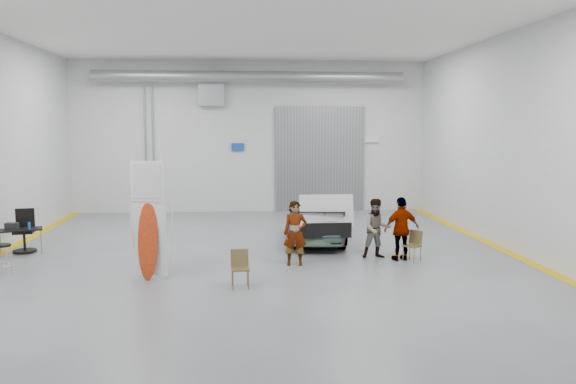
{
  "coord_description": "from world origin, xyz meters",
  "views": [
    {
      "loc": [
        -0.33,
        -14.47,
        3.4
      ],
      "look_at": [
        1.0,
        1.77,
        1.5
      ],
      "focal_mm": 35.0,
      "sensor_mm": 36.0,
      "label": 1
    }
  ],
  "objects": [
    {
      "name": "room_shell",
      "position": [
        0.24,
        2.22,
        4.08
      ],
      "size": [
        14.02,
        16.18,
        6.01
      ],
      "color": "silver",
      "rests_on": "ground"
    },
    {
      "name": "shop_stool",
      "position": [
        -5.83,
        -1.34,
        0.36
      ],
      "size": [
        0.37,
        0.37,
        0.72
      ],
      "rotation": [
        0.0,
        0.0,
        0.06
      ],
      "color": "black",
      "rests_on": "ground"
    },
    {
      "name": "folding_chair_far",
      "position": [
        3.95,
        -0.8,
        0.24
      ],
      "size": [
        0.51,
        0.59,
        0.78
      ],
      "rotation": [
        0.0,
        0.0,
        -0.84
      ],
      "color": "brown",
      "rests_on": "ground"
    },
    {
      "name": "surfboard_display",
      "position": [
        -2.37,
        -2.03,
        1.14
      ],
      "size": [
        0.78,
        0.34,
        2.82
      ],
      "rotation": [
        0.0,
        0.0,
        -0.23
      ],
      "color": "white",
      "rests_on": "ground"
    },
    {
      "name": "sedan_car",
      "position": [
        1.88,
        2.05,
        0.62
      ],
      "size": [
        2.23,
        4.43,
        1.23
      ],
      "primitive_type": "imported",
      "rotation": [
        0.0,
        0.0,
        3.02
      ],
      "color": "white",
      "rests_on": "ground"
    },
    {
      "name": "folding_chair_near",
      "position": [
        -0.4,
        -2.82,
        0.25
      ],
      "size": [
        0.41,
        0.42,
        0.8
      ],
      "rotation": [
        0.0,
        0.0,
        0.07
      ],
      "color": "brown",
      "rests_on": "ground"
    },
    {
      "name": "office_chair",
      "position": [
        -6.26,
        1.11,
        0.51
      ],
      "size": [
        0.61,
        0.62,
        1.15
      ],
      "rotation": [
        0.0,
        0.0,
        0.16
      ],
      "color": "black",
      "rests_on": "ground"
    },
    {
      "name": "person_c",
      "position": [
        3.7,
        -0.7,
        0.82
      ],
      "size": [
        1.01,
        0.56,
        1.64
      ],
      "primitive_type": "imported",
      "rotation": [
        0.0,
        0.0,
        3.33
      ],
      "color": "#994A33",
      "rests_on": "ground"
    },
    {
      "name": "ground",
      "position": [
        0.0,
        0.0,
        0.0
      ],
      "size": [
        16.0,
        16.0,
        0.0
      ],
      "primitive_type": "plane",
      "color": "slate",
      "rests_on": "ground"
    },
    {
      "name": "person_b",
      "position": [
        3.13,
        -0.38,
        0.78
      ],
      "size": [
        0.77,
        0.6,
        1.56
      ],
      "primitive_type": "imported",
      "rotation": [
        0.0,
        0.0,
        0.02
      ],
      "color": "teal",
      "rests_on": "ground"
    },
    {
      "name": "trunk_lid",
      "position": [
        1.88,
        0.17,
        1.25
      ],
      "size": [
        1.44,
        0.87,
        0.04
      ],
      "primitive_type": "cube",
      "color": "silver",
      "rests_on": "sedan_car"
    },
    {
      "name": "person_a",
      "position": [
        0.95,
        -0.97,
        0.8
      ],
      "size": [
        0.6,
        0.42,
        1.6
      ],
      "primitive_type": "imported",
      "rotation": [
        0.0,
        0.0,
        -0.06
      ],
      "color": "#845D48",
      "rests_on": "ground"
    },
    {
      "name": "work_table",
      "position": [
        -6.31,
        0.8,
        0.69
      ],
      "size": [
        1.21,
        0.88,
        0.89
      ],
      "rotation": [
        0.0,
        0.0,
        0.35
      ],
      "color": "gray",
      "rests_on": "ground"
    }
  ]
}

